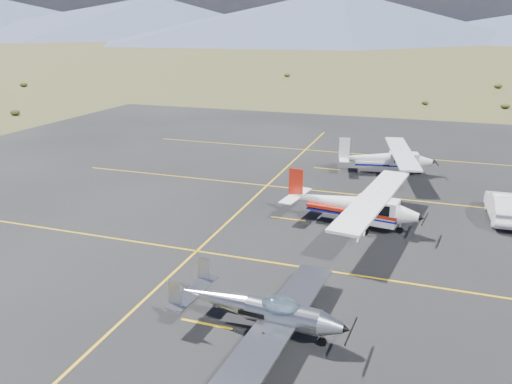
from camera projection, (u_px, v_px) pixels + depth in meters
The scene contains 6 objects.
ground at pixel (310, 292), 20.14m from camera, with size 1600.00×1600.00×0.00m, color #383D1C.
apron at pixel (340, 229), 26.43m from camera, with size 72.00×72.00×0.02m, color black.
aircraft_low_wing at pixel (264, 310), 17.21m from camera, with size 6.03×8.40×1.82m.
aircraft_cessna at pixel (353, 204), 26.55m from camera, with size 6.57×10.85×2.73m.
aircraft_plain at pixel (387, 158), 36.19m from camera, with size 6.21×10.07×2.54m.
sedan at pixel (506, 206), 27.48m from camera, with size 1.66×4.76×1.57m, color white.
Camera 1 is at (3.73, -17.61, 10.14)m, focal length 35.00 mm.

